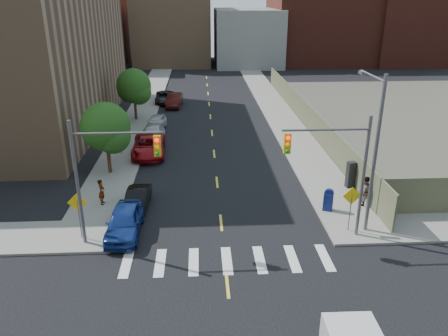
{
  "coord_description": "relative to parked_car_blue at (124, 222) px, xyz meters",
  "views": [
    {
      "loc": [
        -1.1,
        -14.91,
        12.75
      ],
      "look_at": [
        0.38,
        11.77,
        2.0
      ],
      "focal_mm": 35.0,
      "sensor_mm": 36.0,
      "label": 1
    }
  ],
  "objects": [
    {
      "name": "signal_ne",
      "position": [
        11.48,
        -1.0,
        3.75
      ],
      "size": [
        4.59,
        0.3,
        7.0
      ],
      "color": "#59595E",
      "rests_on": "ground"
    },
    {
      "name": "warn_sign_midwest",
      "position": [
        -2.3,
        13.0,
        1.21
      ],
      "size": [
        1.06,
        0.06,
        2.83
      ],
      "color": "#59595E",
      "rests_on": "ground"
    },
    {
      "name": "tree_west_near",
      "position": [
        -2.5,
        9.05,
        2.7
      ],
      "size": [
        3.66,
        3.64,
        5.52
      ],
      "color": "#332114",
      "rests_on": "ground"
    },
    {
      "name": "bg_bldg_midwest",
      "position": [
        -0.5,
        65.0,
        6.72
      ],
      "size": [
        14.0,
        16.0,
        15.0
      ],
      "primitive_type": "cube",
      "color": "#8C6B4C",
      "rests_on": "ground"
    },
    {
      "name": "signal_nw",
      "position": [
        -0.48,
        -1.0,
        3.75
      ],
      "size": [
        4.59,
        0.3,
        7.0
      ],
      "color": "#59595E",
      "rests_on": "ground"
    },
    {
      "name": "ground",
      "position": [
        5.5,
        -7.0,
        -0.78
      ],
      "size": [
        160.0,
        160.0,
        0.0
      ],
      "primitive_type": "plane",
      "color": "black",
      "rests_on": "ground"
    },
    {
      "name": "bg_bldg_fareast",
      "position": [
        43.5,
        63.0,
        8.22
      ],
      "size": [
        14.0,
        16.0,
        18.0
      ],
      "primitive_type": "cube",
      "color": "#592319",
      "rests_on": "ground"
    },
    {
      "name": "parked_car_grey",
      "position": [
        0.0,
        32.01,
        -0.1
      ],
      "size": [
        2.49,
        5.02,
        1.37
      ],
      "primitive_type": "imported",
      "rotation": [
        0.0,
        0.0,
        0.04
      ],
      "color": "black",
      "rests_on": "ground"
    },
    {
      "name": "pedestrian_east",
      "position": [
        14.66,
        2.6,
        0.34
      ],
      "size": [
        1.08,
        0.93,
        1.94
      ],
      "primitive_type": "imported",
      "rotation": [
        0.0,
        0.0,
        3.37
      ],
      "color": "gray",
      "rests_on": "sidewalk_ne"
    },
    {
      "name": "pedestrian_west",
      "position": [
        -1.98,
        3.66,
        0.21
      ],
      "size": [
        0.41,
        0.62,
        1.67
      ],
      "primitive_type": "imported",
      "rotation": [
        0.0,
        0.0,
        1.58
      ],
      "color": "gray",
      "rests_on": "sidewalk_nw"
    },
    {
      "name": "streetlight_ne",
      "position": [
        13.7,
        -0.1,
        4.44
      ],
      "size": [
        0.25,
        3.7,
        9.0
      ],
      "color": "#59595E",
      "rests_on": "ground"
    },
    {
      "name": "fence_north",
      "position": [
        15.1,
        21.0,
        0.47
      ],
      "size": [
        0.12,
        44.0,
        2.5
      ],
      "primitive_type": "cube",
      "color": "#6D6D4C",
      "rests_on": "ground"
    },
    {
      "name": "sidewalk_ne",
      "position": [
        13.25,
        34.5,
        -0.71
      ],
      "size": [
        3.5,
        73.0,
        0.15
      ],
      "primitive_type": "cube",
      "color": "gray",
      "rests_on": "ground"
    },
    {
      "name": "mailbox",
      "position": [
        12.21,
        2.0,
        0.06
      ],
      "size": [
        0.71,
        0.63,
        1.43
      ],
      "rotation": [
        0.0,
        0.0,
        -0.36
      ],
      "color": "navy",
      "rests_on": "sidewalk_ne"
    },
    {
      "name": "bg_bldg_west",
      "position": [
        -16.5,
        63.0,
        5.22
      ],
      "size": [
        14.0,
        18.0,
        12.0
      ],
      "primitive_type": "cube",
      "color": "#592319",
      "rests_on": "ground"
    },
    {
      "name": "warn_sign_nw",
      "position": [
        -2.3,
        -0.5,
        1.21
      ],
      "size": [
        1.06,
        0.06,
        2.83
      ],
      "color": "#59595E",
      "rests_on": "ground"
    },
    {
      "name": "bg_bldg_center",
      "position": [
        13.5,
        63.0,
        4.22
      ],
      "size": [
        12.0,
        16.0,
        10.0
      ],
      "primitive_type": "cube",
      "color": "gray",
      "rests_on": "ground"
    },
    {
      "name": "warn_sign_ne",
      "position": [
        12.7,
        -0.5,
        1.21
      ],
      "size": [
        1.06,
        0.06,
        2.83
      ],
      "color": "#59595E",
      "rests_on": "ground"
    },
    {
      "name": "parked_car_maroon",
      "position": [
        1.3,
        29.94,
        -0.0
      ],
      "size": [
        2.0,
        4.83,
        1.55
      ],
      "primitive_type": "imported",
      "rotation": [
        0.0,
        0.0,
        -0.08
      ],
      "color": "#380D0B",
      "rests_on": "ground"
    },
    {
      "name": "parked_car_silver",
      "position": [
        0.0,
        16.4,
        -0.05
      ],
      "size": [
        2.15,
        5.1,
        1.47
      ],
      "primitive_type": "imported",
      "rotation": [
        0.0,
        0.0,
        -0.02
      ],
      "color": "#AEB2B7",
      "rests_on": "ground"
    },
    {
      "name": "parked_car_black",
      "position": [
        0.31,
        3.15,
        -0.16
      ],
      "size": [
        1.49,
        3.85,
        1.25
      ],
      "primitive_type": "imported",
      "rotation": [
        0.0,
        0.0,
        -0.04
      ],
      "color": "black",
      "rests_on": "ground"
    },
    {
      "name": "bg_bldg_east",
      "position": [
        27.5,
        65.0,
        7.22
      ],
      "size": [
        18.0,
        18.0,
        16.0
      ],
      "primitive_type": "cube",
      "color": "#592319",
      "rests_on": "ground"
    },
    {
      "name": "parked_car_white",
      "position": [
        0.0,
        20.53,
        -0.07
      ],
      "size": [
        1.99,
        4.27,
        1.41
      ],
      "primitive_type": "imported",
      "rotation": [
        0.0,
        0.0,
        -0.08
      ],
      "color": "#B8B8B8",
      "rests_on": "ground"
    },
    {
      "name": "tree_west_far",
      "position": [
        -2.5,
        24.05,
        2.7
      ],
      "size": [
        3.66,
        3.64,
        5.52
      ],
      "color": "#332114",
      "rests_on": "ground"
    },
    {
      "name": "payphone",
      "position": [
        14.7,
        5.36,
        0.29
      ],
      "size": [
        0.62,
        0.54,
        1.85
      ],
      "primitive_type": "cube",
      "rotation": [
        0.0,
        0.0,
        0.18
      ],
      "color": "black",
      "rests_on": "sidewalk_ne"
    },
    {
      "name": "parked_car_red",
      "position": [
        0.0,
        13.06,
        0.01
      ],
      "size": [
        2.9,
        5.83,
        1.59
      ],
      "primitive_type": "imported",
      "rotation": [
        0.0,
        0.0,
        0.05
      ],
      "color": "maroon",
      "rests_on": "ground"
    },
    {
      "name": "parked_car_blue",
      "position": [
        0.0,
        0.0,
        0.0
      ],
      "size": [
        1.86,
        4.59,
        1.56
      ],
      "primitive_type": "imported",
      "rotation": [
        0.0,
        0.0,
        -0.0
      ],
      "color": "navy",
      "rests_on": "ground"
    },
    {
      "name": "sidewalk_nw",
      "position": [
        -2.25,
        34.5,
        -0.71
      ],
      "size": [
        3.5,
        73.0,
        0.15
      ],
      "primitive_type": "cube",
      "color": "gray",
      "rests_on": "ground"
    }
  ]
}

